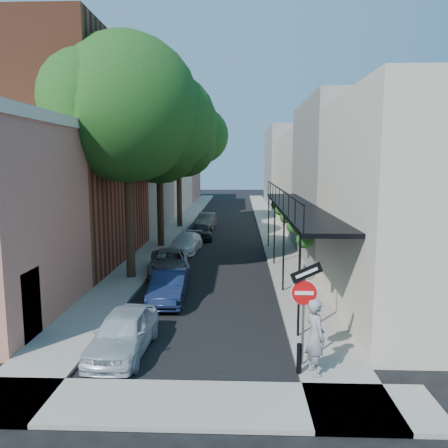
# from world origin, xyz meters

# --- Properties ---
(ground) EXTENTS (160.00, 160.00, 0.00)m
(ground) POSITION_xyz_m (0.00, 0.00, 0.00)
(ground) COLOR black
(ground) RESTS_ON ground
(road_surface) EXTENTS (6.00, 64.00, 0.01)m
(road_surface) POSITION_xyz_m (0.00, 30.00, 0.01)
(road_surface) COLOR black
(road_surface) RESTS_ON ground
(sidewalk_left) EXTENTS (2.00, 64.00, 0.12)m
(sidewalk_left) POSITION_xyz_m (-4.00, 30.00, 0.06)
(sidewalk_left) COLOR gray
(sidewalk_left) RESTS_ON ground
(sidewalk_right) EXTENTS (2.00, 64.00, 0.12)m
(sidewalk_right) POSITION_xyz_m (4.00, 30.00, 0.06)
(sidewalk_right) COLOR gray
(sidewalk_right) RESTS_ON ground
(sidewalk_cross) EXTENTS (12.00, 2.00, 0.12)m
(sidewalk_cross) POSITION_xyz_m (0.00, -1.00, 0.06)
(sidewalk_cross) COLOR gray
(sidewalk_cross) RESTS_ON ground
(buildings_left) EXTENTS (10.10, 59.10, 12.00)m
(buildings_left) POSITION_xyz_m (-9.30, 28.76, 4.94)
(buildings_left) COLOR tan
(buildings_left) RESTS_ON ground
(buildings_right) EXTENTS (9.80, 55.00, 10.00)m
(buildings_right) POSITION_xyz_m (8.99, 29.49, 4.42)
(buildings_right) COLOR beige
(buildings_right) RESTS_ON ground
(sign_post) EXTENTS (0.89, 0.17, 2.99)m
(sign_post) POSITION_xyz_m (3.16, 0.97, 2.04)
(sign_post) COLOR #595B60
(sign_post) RESTS_ON ground
(bollard) EXTENTS (0.14, 0.14, 0.80)m
(bollard) POSITION_xyz_m (3.00, 0.50, 0.52)
(bollard) COLOR black
(bollard) RESTS_ON sidewalk_right
(oak_near) EXTENTS (7.48, 6.80, 11.42)m
(oak_near) POSITION_xyz_m (-3.37, 10.26, 7.88)
(oak_near) COLOR #332314
(oak_near) RESTS_ON ground
(oak_mid) EXTENTS (6.60, 6.00, 10.20)m
(oak_mid) POSITION_xyz_m (-3.42, 18.23, 7.06)
(oak_mid) COLOR #332314
(oak_mid) RESTS_ON ground
(oak_far) EXTENTS (7.70, 7.00, 11.90)m
(oak_far) POSITION_xyz_m (-3.35, 27.27, 8.26)
(oak_far) COLOR #332314
(oak_far) RESTS_ON ground
(parked_car_a) EXTENTS (1.63, 3.80, 1.28)m
(parked_car_a) POSITION_xyz_m (-1.97, 1.79, 0.64)
(parked_car_a) COLOR silver
(parked_car_a) RESTS_ON ground
(parked_car_b) EXTENTS (1.41, 3.84, 1.25)m
(parked_car_b) POSITION_xyz_m (-1.40, 6.65, 0.63)
(parked_car_b) COLOR #111B37
(parked_car_b) RESTS_ON ground
(parked_car_c) EXTENTS (2.56, 4.54, 1.20)m
(parked_car_c) POSITION_xyz_m (-2.11, 11.01, 0.60)
(parked_car_c) COLOR slate
(parked_car_c) RESTS_ON ground
(parked_car_d) EXTENTS (1.94, 4.10, 1.16)m
(parked_car_d) POSITION_xyz_m (-1.93, 16.51, 0.58)
(parked_car_d) COLOR white
(parked_car_d) RESTS_ON ground
(parked_car_e) EXTENTS (1.89, 3.76, 1.23)m
(parked_car_e) POSITION_xyz_m (-1.40, 21.18, 0.61)
(parked_car_e) COLOR black
(parked_car_e) RESTS_ON ground
(parked_car_f) EXTENTS (1.49, 3.94, 1.28)m
(parked_car_f) POSITION_xyz_m (-1.42, 26.45, 0.64)
(parked_car_f) COLOR #625A53
(parked_car_f) RESTS_ON ground
(pedestrian) EXTENTS (0.68, 0.84, 2.01)m
(pedestrian) POSITION_xyz_m (3.40, 0.50, 1.12)
(pedestrian) COLOR gray
(pedestrian) RESTS_ON sidewalk_right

